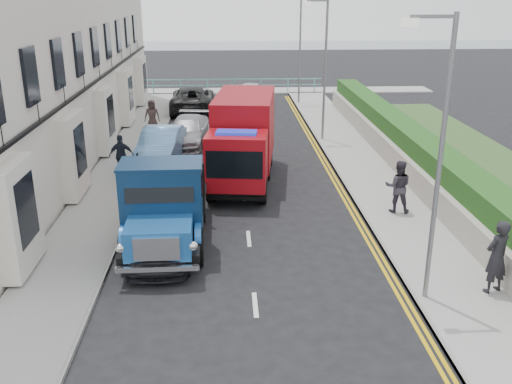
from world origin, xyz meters
name	(u,v)px	position (x,y,z in m)	size (l,w,h in m)	color
ground	(252,268)	(0.00, 0.00, 0.00)	(120.00, 120.00, 0.00)	black
pavement_west	(120,172)	(-5.20, 9.00, 0.06)	(2.40, 38.00, 0.12)	gray
pavement_east	(364,168)	(5.30, 9.00, 0.06)	(2.60, 38.00, 0.12)	gray
promenade	(234,91)	(0.00, 29.00, 0.06)	(30.00, 2.50, 0.12)	gray
sea_plane	(230,50)	(0.00, 60.00, 0.00)	(120.00, 120.00, 0.00)	slate
garden_east	(408,149)	(7.21, 9.00, 0.90)	(1.45, 28.00, 1.75)	#B2AD9E
seafront_railing	(234,86)	(0.00, 28.20, 0.58)	(13.00, 0.08, 1.11)	#59B2A5
lamp_near	(436,148)	(4.18, -2.00, 4.00)	(1.23, 0.18, 7.00)	slate
lamp_mid	(323,63)	(4.18, 14.00, 4.00)	(1.23, 0.18, 7.00)	slate
lamp_far	(298,44)	(4.18, 24.00, 4.00)	(1.23, 0.18, 7.00)	slate
bedford_lorry	(164,211)	(-2.53, 1.27, 1.28)	(2.45, 5.94, 2.78)	black
red_lorry	(243,137)	(0.02, 7.84, 1.82)	(2.97, 6.73, 3.41)	black
parked_car_front	(161,232)	(-2.60, 1.00, 0.74)	(1.76, 4.36, 1.49)	black
parked_car_mid	(161,146)	(-3.60, 10.57, 0.78)	(1.65, 4.73, 1.56)	#5D92C8
parked_car_rear	(187,132)	(-2.60, 13.57, 0.69)	(1.94, 4.78, 1.39)	#98989C
seafront_car_left	(193,99)	(-2.77, 21.98, 0.81)	(2.68, 5.82, 1.62)	black
seafront_car_right	(249,94)	(0.89, 24.20, 0.71)	(1.67, 4.16, 1.42)	silver
pedestrian_east_near	(497,257)	(6.10, -1.84, 1.10)	(0.71, 0.47, 1.96)	black
pedestrian_east_far	(398,186)	(5.22, 3.77, 1.04)	(0.89, 0.70, 1.84)	#322D37
pedestrian_west_near	(121,155)	(-4.99, 8.42, 0.97)	(1.00, 0.42, 1.71)	black
pedestrian_west_far	(152,116)	(-4.65, 16.17, 0.97)	(0.83, 0.54, 1.70)	#392A29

